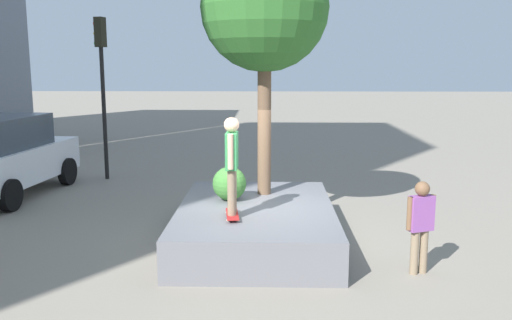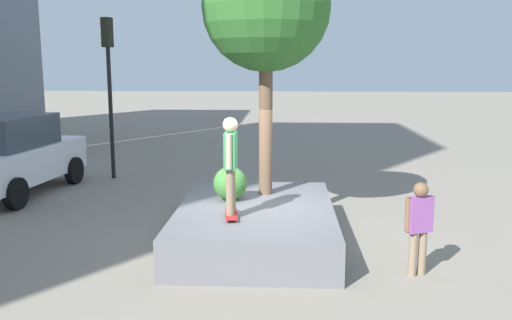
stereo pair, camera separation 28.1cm
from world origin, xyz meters
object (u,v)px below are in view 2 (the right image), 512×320
(planter_ledge, at_px, (256,224))
(police_car, at_px, (11,155))
(traffic_light_corner, at_px, (109,71))
(skateboarder, at_px, (231,158))
(skateboard, at_px, (231,214))
(plaza_tree, at_px, (266,8))
(passerby_with_bag, at_px, (419,222))

(planter_ledge, height_order, police_car, police_car)
(planter_ledge, xyz_separation_m, traffic_light_corner, (5.82, 4.66, 2.87))
(skateboarder, xyz_separation_m, police_car, (4.40, 6.24, -0.72))
(skateboard, relative_size, police_car, 0.17)
(planter_ledge, relative_size, police_car, 0.93)
(plaza_tree, bearing_deg, skateboard, 163.34)
(traffic_light_corner, bearing_deg, plaza_tree, -134.94)
(planter_ledge, relative_size, skateboard, 5.35)
(skateboard, height_order, traffic_light_corner, traffic_light_corner)
(traffic_light_corner, bearing_deg, skateboard, -147.32)
(traffic_light_corner, bearing_deg, skateboarder, -147.32)
(passerby_with_bag, bearing_deg, traffic_light_corner, 45.05)
(skateboarder, distance_m, traffic_light_corner, 8.01)
(planter_ledge, height_order, plaza_tree, plaza_tree)
(plaza_tree, distance_m, traffic_light_corner, 6.91)
(plaza_tree, distance_m, passerby_with_bag, 5.13)
(skateboarder, xyz_separation_m, passerby_with_bag, (-0.73, -3.13, -0.89))
(skateboard, relative_size, traffic_light_corner, 0.17)
(planter_ledge, distance_m, traffic_light_corner, 7.99)
(police_car, relative_size, passerby_with_bag, 3.02)
(plaza_tree, xyz_separation_m, police_car, (2.56, 6.79, -3.44))
(plaza_tree, relative_size, skateboarder, 2.97)
(planter_ledge, bearing_deg, skateboard, 153.58)
(traffic_light_corner, bearing_deg, passerby_with_bag, -134.95)
(plaza_tree, relative_size, passerby_with_bag, 3.29)
(planter_ledge, xyz_separation_m, police_car, (3.59, 6.64, 0.71))
(planter_ledge, relative_size, skateboarder, 2.54)
(planter_ledge, distance_m, passerby_with_bag, 3.18)
(skateboard, xyz_separation_m, skateboarder, (0.00, 0.00, 1.01))
(passerby_with_bag, bearing_deg, plaza_tree, 45.04)
(police_car, relative_size, traffic_light_corner, 0.99)
(skateboard, height_order, police_car, police_car)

